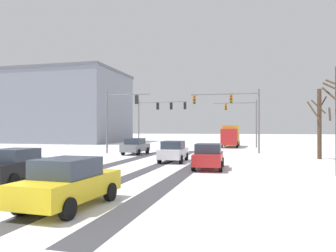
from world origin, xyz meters
The scene contains 16 objects.
wheel_track_left_lane centered at (0.60, 13.94, 0.00)m, with size 0.92×30.66×0.01m, color #424247.
wheel_track_right_lane centered at (-2.74, 13.94, 0.00)m, with size 1.17×30.66×0.01m, color #424247.
wheel_track_center centered at (3.11, 13.94, 0.00)m, with size 1.06×30.66×0.01m, color #424247.
sidewalk_kerb_right centered at (9.12, 12.54, 0.06)m, with size 4.00×30.66×0.12m, color white.
traffic_signal_near_left centered at (-6.45, 23.85, 4.35)m, with size 4.85×0.38×6.50m.
traffic_signal_far_left centered at (-5.00, 33.84, 4.82)m, with size 6.83×0.46×6.50m.
traffic_signal_far_right centered at (6.11, 37.80, 4.42)m, with size 5.93×0.51×6.50m.
traffic_signal_near_right centered at (5.32, 25.79, 4.68)m, with size 6.89×0.55×6.50m.
car_grey_lead centered at (-4.30, 23.15, 0.82)m, with size 1.91×4.14×1.62m.
car_white_second centered at (1.10, 16.87, 0.82)m, with size 1.93×4.15×1.62m.
car_red_third centered at (4.28, 13.14, 0.82)m, with size 1.98×4.17×1.62m.
car_black_fourth centered at (-3.96, 5.71, 0.82)m, with size 1.92×4.14×1.62m.
car_yellow_cab_fifth centered at (1.12, 1.96, 0.82)m, with size 2.00×4.19×1.62m.
box_truck_delivery centered at (4.23, 38.67, 1.63)m, with size 2.35×7.42×3.02m.
bare_tree_sidewalk_mid centered at (12.58, 22.13, 3.14)m, with size 2.03×1.65×5.93m.
office_building_far_left_block centered at (-26.90, 47.30, 6.66)m, with size 20.87×16.54×13.30m.
Camera 1 is at (6.81, -7.41, 2.57)m, focal length 34.50 mm.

